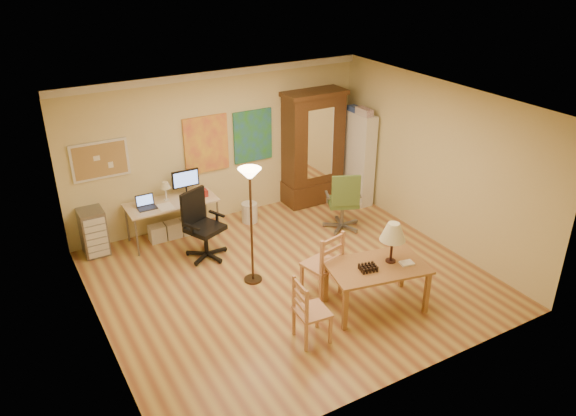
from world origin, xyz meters
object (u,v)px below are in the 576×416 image
office_chair_green (343,214)px  computer_desk (174,215)px  dining_table (383,256)px  office_chair_black (204,240)px  bookshelf (359,159)px  armoire (313,155)px

office_chair_green → computer_desk: bearing=155.9°
dining_table → office_chair_black: bearing=123.0°
dining_table → computer_desk: bearing=118.5°
office_chair_black → bookshelf: size_ratio=0.63×
computer_desk → dining_table: bearing=-61.5°
computer_desk → armoire: 2.89m
office_chair_green → armoire: 1.45m
dining_table → computer_desk: 3.82m
computer_desk → bookshelf: size_ratio=0.85×
office_chair_black → armoire: (2.64, 0.95, 0.65)m
armoire → bookshelf: (0.75, -0.44, -0.07)m
computer_desk → office_chair_green: bearing=-24.1°
office_chair_black → computer_desk: bearing=103.0°
bookshelf → office_chair_green: bearing=-137.9°
computer_desk → armoire: (2.84, 0.08, 0.53)m
armoire → computer_desk: bearing=-178.3°
armoire → bookshelf: bearing=-30.2°
dining_table → office_chair_green: size_ratio=1.34×
computer_desk → office_chair_green: (2.67, -1.20, -0.12)m
office_chair_green → bookshelf: size_ratio=0.62×
dining_table → armoire: armoire is taller
computer_desk → bookshelf: bearing=-5.6°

